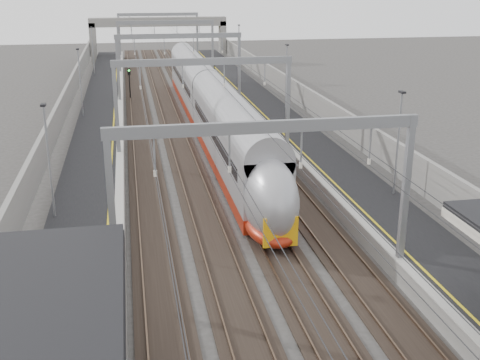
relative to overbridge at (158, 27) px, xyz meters
name	(u,v)px	position (x,y,z in m)	size (l,w,h in m)	color
platform_left	(97,149)	(-8.00, -55.00, -4.81)	(4.00, 120.00, 1.00)	black
platform_right	(297,139)	(8.00, -55.00, -4.81)	(4.00, 120.00, 1.00)	black
tracks	(200,149)	(0.00, -55.00, -5.26)	(11.40, 140.00, 0.20)	black
overhead_line	(190,61)	(0.00, -48.38, 0.83)	(13.00, 140.00, 6.60)	gray
overbridge	(158,27)	(0.00, 0.00, 0.00)	(22.00, 2.20, 6.90)	gray
wall_left	(53,137)	(-11.20, -55.00, -3.71)	(0.30, 120.00, 3.20)	gray
wall_right	(335,124)	(11.20, -55.00, -3.71)	(0.30, 120.00, 3.20)	gray
train	(213,114)	(1.50, -51.67, -3.18)	(2.75, 50.11, 4.35)	#A0220E
signal_green	(129,78)	(-5.20, -32.86, -2.89)	(0.32, 0.32, 3.48)	black
signal_red_near	(199,70)	(3.20, -28.37, -2.89)	(0.32, 0.32, 3.48)	black
signal_red_far	(214,66)	(5.40, -25.60, -2.89)	(0.32, 0.32, 3.48)	black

